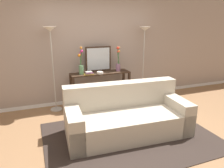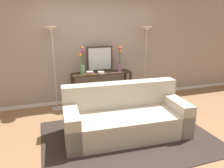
{
  "view_description": "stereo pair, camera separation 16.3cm",
  "coord_description": "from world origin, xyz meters",
  "px_view_note": "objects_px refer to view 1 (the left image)",
  "views": [
    {
      "loc": [
        -1.32,
        -3.08,
        1.95
      ],
      "look_at": [
        0.15,
        0.76,
        0.73
      ],
      "focal_mm": 33.6,
      "sensor_mm": 36.0,
      "label": 1
    },
    {
      "loc": [
        -1.16,
        -3.13,
        1.95
      ],
      "look_at": [
        0.15,
        0.76,
        0.73
      ],
      "focal_mm": 33.6,
      "sensor_mm": 36.0,
      "label": 2
    }
  ],
  "objects_px": {
    "couch": "(126,117)",
    "vase_tall_flowers": "(81,65)",
    "wall_mirror": "(98,59)",
    "vase_short_flowers": "(118,62)",
    "book_stack": "(89,73)",
    "fruit_bowl": "(100,73)",
    "floor_lamp_left": "(51,46)",
    "floor_lamp_right": "(144,43)",
    "book_row_under_console": "(86,104)",
    "console_table": "(100,82)"
  },
  "relations": [
    {
      "from": "couch",
      "to": "vase_tall_flowers",
      "type": "xyz_separation_m",
      "value": [
        -0.46,
        1.48,
        0.71
      ]
    },
    {
      "from": "book_row_under_console",
      "to": "book_stack",
      "type": "bearing_deg",
      "value": -58.41
    },
    {
      "from": "wall_mirror",
      "to": "vase_short_flowers",
      "type": "distance_m",
      "value": 0.48
    },
    {
      "from": "book_stack",
      "to": "book_row_under_console",
      "type": "bearing_deg",
      "value": 121.59
    },
    {
      "from": "fruit_bowl",
      "to": "couch",
      "type": "bearing_deg",
      "value": -87.71
    },
    {
      "from": "book_stack",
      "to": "book_row_under_console",
      "type": "height_order",
      "value": "book_stack"
    },
    {
      "from": "vase_short_flowers",
      "to": "fruit_bowl",
      "type": "relative_size",
      "value": 3.91
    },
    {
      "from": "vase_tall_flowers",
      "to": "book_row_under_console",
      "type": "height_order",
      "value": "vase_tall_flowers"
    },
    {
      "from": "couch",
      "to": "floor_lamp_left",
      "type": "distance_m",
      "value": 2.19
    },
    {
      "from": "couch",
      "to": "book_row_under_console",
      "type": "height_order",
      "value": "couch"
    },
    {
      "from": "vase_short_flowers",
      "to": "floor_lamp_right",
      "type": "bearing_deg",
      "value": 2.71
    },
    {
      "from": "couch",
      "to": "floor_lamp_left",
      "type": "height_order",
      "value": "floor_lamp_left"
    },
    {
      "from": "console_table",
      "to": "vase_tall_flowers",
      "type": "height_order",
      "value": "vase_tall_flowers"
    },
    {
      "from": "vase_tall_flowers",
      "to": "book_stack",
      "type": "distance_m",
      "value": 0.27
    },
    {
      "from": "couch",
      "to": "wall_mirror",
      "type": "relative_size",
      "value": 3.51
    },
    {
      "from": "couch",
      "to": "book_row_under_console",
      "type": "xyz_separation_m",
      "value": [
        -0.39,
        1.49,
        -0.25
      ]
    },
    {
      "from": "console_table",
      "to": "wall_mirror",
      "type": "bearing_deg",
      "value": 86.82
    },
    {
      "from": "couch",
      "to": "book_stack",
      "type": "xyz_separation_m",
      "value": [
        -0.32,
        1.36,
        0.52
      ]
    },
    {
      "from": "floor_lamp_right",
      "to": "wall_mirror",
      "type": "height_order",
      "value": "floor_lamp_right"
    },
    {
      "from": "floor_lamp_right",
      "to": "book_stack",
      "type": "bearing_deg",
      "value": -173.91
    },
    {
      "from": "book_stack",
      "to": "fruit_bowl",
      "type": "bearing_deg",
      "value": 0.2
    },
    {
      "from": "couch",
      "to": "vase_short_flowers",
      "type": "relative_size",
      "value": 3.71
    },
    {
      "from": "couch",
      "to": "wall_mirror",
      "type": "distance_m",
      "value": 1.83
    },
    {
      "from": "floor_lamp_left",
      "to": "book_row_under_console",
      "type": "relative_size",
      "value": 4.77
    },
    {
      "from": "floor_lamp_left",
      "to": "wall_mirror",
      "type": "distance_m",
      "value": 1.15
    },
    {
      "from": "console_table",
      "to": "vase_short_flowers",
      "type": "height_order",
      "value": "vase_short_flowers"
    },
    {
      "from": "floor_lamp_left",
      "to": "wall_mirror",
      "type": "relative_size",
      "value": 2.97
    },
    {
      "from": "console_table",
      "to": "floor_lamp_right",
      "type": "xyz_separation_m",
      "value": [
        1.17,
        0.03,
        0.89
      ]
    },
    {
      "from": "couch",
      "to": "wall_mirror",
      "type": "bearing_deg",
      "value": 89.94
    },
    {
      "from": "couch",
      "to": "wall_mirror",
      "type": "height_order",
      "value": "wall_mirror"
    },
    {
      "from": "couch",
      "to": "floor_lamp_right",
      "type": "distance_m",
      "value": 2.23
    },
    {
      "from": "wall_mirror",
      "to": "book_stack",
      "type": "xyz_separation_m",
      "value": [
        -0.32,
        -0.28,
        -0.26
      ]
    },
    {
      "from": "console_table",
      "to": "book_stack",
      "type": "distance_m",
      "value": 0.43
    },
    {
      "from": "floor_lamp_left",
      "to": "book_stack",
      "type": "height_order",
      "value": "floor_lamp_left"
    },
    {
      "from": "console_table",
      "to": "floor_lamp_right",
      "type": "distance_m",
      "value": 1.47
    },
    {
      "from": "vase_tall_flowers",
      "to": "book_stack",
      "type": "height_order",
      "value": "vase_tall_flowers"
    },
    {
      "from": "floor_lamp_right",
      "to": "book_stack",
      "type": "height_order",
      "value": "floor_lamp_right"
    },
    {
      "from": "floor_lamp_right",
      "to": "wall_mirror",
      "type": "bearing_deg",
      "value": 173.75
    },
    {
      "from": "book_stack",
      "to": "vase_short_flowers",
      "type": "bearing_deg",
      "value": 9.21
    },
    {
      "from": "floor_lamp_left",
      "to": "book_row_under_console",
      "type": "distance_m",
      "value": 1.56
    },
    {
      "from": "wall_mirror",
      "to": "book_row_under_console",
      "type": "height_order",
      "value": "wall_mirror"
    },
    {
      "from": "couch",
      "to": "console_table",
      "type": "distance_m",
      "value": 1.51
    },
    {
      "from": "wall_mirror",
      "to": "book_stack",
      "type": "distance_m",
      "value": 0.5
    },
    {
      "from": "couch",
      "to": "fruit_bowl",
      "type": "distance_m",
      "value": 1.46
    },
    {
      "from": "book_stack",
      "to": "wall_mirror",
      "type": "bearing_deg",
      "value": 41.91
    },
    {
      "from": "vase_short_flowers",
      "to": "book_row_under_console",
      "type": "xyz_separation_m",
      "value": [
        -0.84,
        -0.0,
        -0.95
      ]
    },
    {
      "from": "floor_lamp_left",
      "to": "vase_short_flowers",
      "type": "bearing_deg",
      "value": -1.27
    },
    {
      "from": "book_row_under_console",
      "to": "vase_tall_flowers",
      "type": "bearing_deg",
      "value": -176.09
    },
    {
      "from": "floor_lamp_left",
      "to": "fruit_bowl",
      "type": "relative_size",
      "value": 12.28
    },
    {
      "from": "floor_lamp_right",
      "to": "book_stack",
      "type": "xyz_separation_m",
      "value": [
        -1.48,
        -0.16,
        -0.61
      ]
    }
  ]
}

